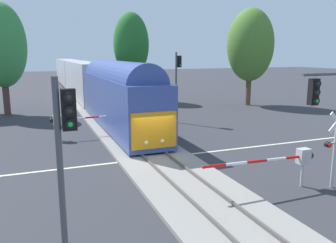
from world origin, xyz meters
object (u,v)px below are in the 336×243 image
(commuter_train, at_px, (84,79))
(maple_right_background, at_px, (250,45))
(crossing_gate_near, at_px, (293,159))
(elm_centre_background, at_px, (131,44))
(traffic_signal_near_left, at_px, (65,152))
(traffic_signal_far_side, at_px, (178,76))
(crossing_gate_far, at_px, (65,120))
(crossing_signal_mast, at_px, (336,140))
(oak_behind_train, at_px, (2,46))

(commuter_train, relative_size, maple_right_background, 5.55)
(crossing_gate_near, distance_m, elm_centre_background, 32.00)
(elm_centre_background, bearing_deg, commuter_train, 143.99)
(crossing_gate_near, height_order, elm_centre_background, elm_centre_background)
(traffic_signal_near_left, bearing_deg, traffic_signal_far_side, 60.06)
(maple_right_background, xyz_separation_m, elm_centre_background, (-11.79, 8.89, 0.19))
(commuter_train, relative_size, crossing_gate_far, 11.31)
(commuter_train, height_order, crossing_signal_mast, commuter_train)
(crossing_signal_mast, bearing_deg, crossing_gate_near, 160.39)
(elm_centre_background, bearing_deg, crossing_gate_far, -118.40)
(crossing_gate_far, bearing_deg, crossing_signal_mast, -52.60)
(maple_right_background, height_order, elm_centre_background, elm_centre_background)
(crossing_gate_near, bearing_deg, commuter_train, 96.95)
(commuter_train, xyz_separation_m, oak_behind_train, (-8.93, -10.18, 4.05))
(crossing_gate_near, bearing_deg, maple_right_background, 60.00)
(elm_centre_background, bearing_deg, maple_right_background, -37.01)
(crossing_gate_near, relative_size, traffic_signal_far_side, 0.92)
(traffic_signal_near_left, height_order, traffic_signal_far_side, traffic_signal_far_side)
(crossing_signal_mast, height_order, elm_centre_background, elm_centre_background)
(traffic_signal_near_left, bearing_deg, oak_behind_train, 96.55)
(crossing_gate_near, xyz_separation_m, crossing_signal_mast, (1.80, -0.64, 0.83))
(traffic_signal_far_side, bearing_deg, elm_centre_background, 89.43)
(crossing_signal_mast, bearing_deg, commuter_train, 99.62)
(traffic_signal_near_left, xyz_separation_m, elm_centre_background, (11.20, 34.76, 3.48))
(crossing_gate_far, bearing_deg, oak_behind_train, 110.44)
(traffic_signal_near_left, relative_size, elm_centre_background, 0.49)
(traffic_signal_near_left, distance_m, maple_right_background, 34.77)
(crossing_gate_far, height_order, traffic_signal_far_side, traffic_signal_far_side)
(commuter_train, xyz_separation_m, traffic_signal_far_side, (5.40, -19.62, 1.37))
(commuter_train, height_order, maple_right_background, maple_right_background)
(traffic_signal_far_side, xyz_separation_m, elm_centre_background, (0.15, 15.58, 3.06))
(crossing_gate_far, bearing_deg, traffic_signal_far_side, 15.90)
(elm_centre_background, bearing_deg, traffic_signal_near_left, -107.86)
(oak_behind_train, distance_m, maple_right_background, 26.42)
(crossing_gate_near, xyz_separation_m, traffic_signal_far_side, (1.08, 15.87, 2.71))
(oak_behind_train, height_order, maple_right_background, maple_right_background)
(crossing_gate_near, height_order, traffic_signal_far_side, traffic_signal_far_side)
(crossing_signal_mast, bearing_deg, oak_behind_train, 120.11)
(crossing_gate_near, xyz_separation_m, crossing_gate_far, (-8.70, 13.08, -0.01))
(crossing_gate_near, height_order, oak_behind_train, oak_behind_train)
(oak_behind_train, relative_size, elm_centre_background, 0.97)
(crossing_gate_far, height_order, elm_centre_background, elm_centre_background)
(commuter_train, relative_size, traffic_signal_near_left, 11.27)
(oak_behind_train, bearing_deg, crossing_signal_mast, -59.89)
(crossing_gate_far, relative_size, traffic_signal_far_side, 0.89)
(traffic_signal_near_left, distance_m, traffic_signal_far_side, 22.14)
(crossing_gate_far, distance_m, traffic_signal_far_side, 10.52)
(traffic_signal_near_left, height_order, maple_right_background, maple_right_background)
(commuter_train, relative_size, oak_behind_train, 5.71)
(traffic_signal_far_side, distance_m, elm_centre_background, 15.88)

